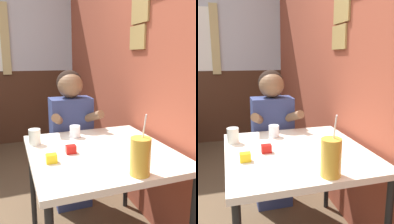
# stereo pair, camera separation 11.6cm
# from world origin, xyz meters

# --- Properties ---
(brick_wall_right) EXTENTS (0.08, 4.79, 2.70)m
(brick_wall_right) POSITION_xyz_m (1.35, 1.39, 1.35)
(brick_wall_right) COLOR brown
(brick_wall_right) RESTS_ON ground_plane
(main_table) EXTENTS (0.87, 0.91, 0.73)m
(main_table) POSITION_xyz_m (0.84, 0.25, 0.66)
(main_table) COLOR beige
(main_table) RESTS_ON ground_plane
(person_seated) EXTENTS (0.42, 0.41, 1.20)m
(person_seated) POSITION_xyz_m (0.80, 0.85, 0.64)
(person_seated) COLOR navy
(person_seated) RESTS_ON ground_plane
(cocktail_pitcher) EXTENTS (0.10, 0.10, 0.31)m
(cocktail_pitcher) POSITION_xyz_m (0.91, -0.13, 0.83)
(cocktail_pitcher) COLOR gold
(cocktail_pitcher) RESTS_ON main_table
(glass_near_pitcher) EXTENTS (0.08, 0.08, 0.09)m
(glass_near_pitcher) POSITION_xyz_m (0.76, 0.55, 0.77)
(glass_near_pitcher) COLOR silver
(glass_near_pitcher) RESTS_ON main_table
(glass_center) EXTENTS (0.08, 0.08, 0.10)m
(glass_center) POSITION_xyz_m (0.47, 0.49, 0.78)
(glass_center) COLOR silver
(glass_center) RESTS_ON main_table
(condiment_ketchup) EXTENTS (0.06, 0.04, 0.05)m
(condiment_ketchup) POSITION_xyz_m (0.65, 0.26, 0.76)
(condiment_ketchup) COLOR #B7140F
(condiment_ketchup) RESTS_ON main_table
(condiment_mustard) EXTENTS (0.06, 0.04, 0.05)m
(condiment_mustard) POSITION_xyz_m (0.52, 0.16, 0.76)
(condiment_mustard) COLOR yellow
(condiment_mustard) RESTS_ON main_table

